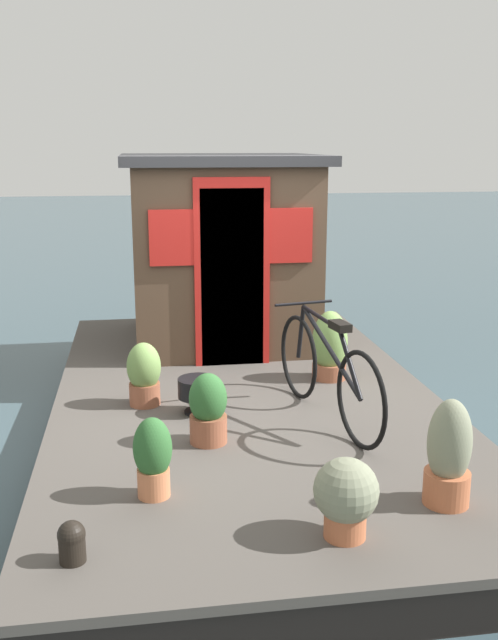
# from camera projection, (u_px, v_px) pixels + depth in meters

# --- Properties ---
(ground_plane) EXTENTS (60.00, 60.00, 0.00)m
(ground_plane) POSITION_uv_depth(u_px,v_px,m) (246.00, 432.00, 6.27)
(ground_plane) COLOR #384C54
(houseboat_deck) EXTENTS (5.76, 3.23, 0.36)m
(houseboat_deck) POSITION_uv_depth(u_px,v_px,m) (245.00, 413.00, 6.22)
(houseboat_deck) COLOR #4C4742
(houseboat_deck) RESTS_ON ground_plane
(houseboat_cabin) EXTENTS (2.03, 2.04, 1.99)m
(houseboat_cabin) POSITION_uv_depth(u_px,v_px,m) (221.00, 249.00, 7.63)
(houseboat_cabin) COLOR #4C3828
(houseboat_cabin) RESTS_ON houseboat_deck
(bicycle) EXTENTS (1.78, 0.52, 0.85)m
(bicycle) POSITION_uv_depth(u_px,v_px,m) (327.00, 372.00, 5.49)
(bicycle) COLOR black
(bicycle) RESTS_ON houseboat_deck
(potted_plant_fern) EXTENTS (0.36, 0.36, 0.46)m
(potted_plant_fern) POSITION_uv_depth(u_px,v_px,m) (346.00, 495.00, 3.87)
(potted_plant_fern) COLOR #B2603D
(potted_plant_fern) RESTS_ON houseboat_deck
(potted_plant_lavender) EXTENTS (0.28, 0.28, 0.53)m
(potted_plant_lavender) POSITION_uv_depth(u_px,v_px,m) (144.00, 374.00, 5.85)
(potted_plant_lavender) COLOR #935138
(potted_plant_lavender) RESTS_ON houseboat_deck
(potted_plant_geranium) EXTENTS (0.27, 0.27, 0.52)m
(potted_plant_geranium) POSITION_uv_depth(u_px,v_px,m) (208.00, 409.00, 5.11)
(potted_plant_geranium) COLOR #935138
(potted_plant_geranium) RESTS_ON houseboat_deck
(potted_plant_ivy) EXTENTS (0.24, 0.24, 0.51)m
(potted_plant_ivy) POSITION_uv_depth(u_px,v_px,m) (153.00, 457.00, 4.31)
(potted_plant_ivy) COLOR #C6754C
(potted_plant_ivy) RESTS_ON houseboat_deck
(potted_plant_thyme) EXTENTS (0.32, 0.32, 0.63)m
(potted_plant_thyme) POSITION_uv_depth(u_px,v_px,m) (330.00, 347.00, 6.50)
(potted_plant_thyme) COLOR #935138
(potted_plant_thyme) RESTS_ON houseboat_deck
(potted_plant_sage) EXTENTS (0.28, 0.28, 0.66)m
(potted_plant_sage) POSITION_uv_depth(u_px,v_px,m) (449.00, 456.00, 4.22)
(potted_plant_sage) COLOR #B2603D
(potted_plant_sage) RESTS_ON houseboat_deck
(charcoal_grill) EXTENTS (0.31, 0.31, 0.29)m
(charcoal_grill) POSITION_uv_depth(u_px,v_px,m) (197.00, 389.00, 5.68)
(charcoal_grill) COLOR black
(charcoal_grill) RESTS_ON houseboat_deck
(mooring_bollard) EXTENTS (0.15, 0.15, 0.23)m
(mooring_bollard) POSITION_uv_depth(u_px,v_px,m) (72.00, 541.00, 3.66)
(mooring_bollard) COLOR black
(mooring_bollard) RESTS_ON houseboat_deck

